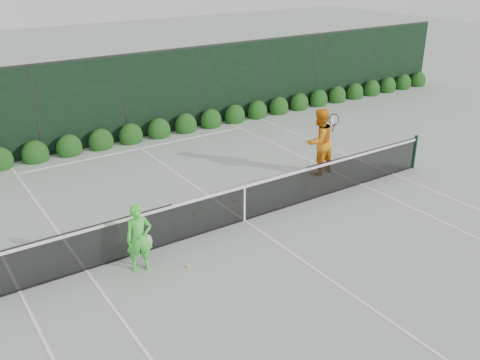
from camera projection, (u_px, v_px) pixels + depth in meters
ground at (244, 221)px, 13.56m from camera, size 80.00×80.00×0.00m
tennis_net at (244, 202)px, 13.33m from camera, size 12.90×0.10×1.07m
player_woman at (139, 238)px, 11.22m from camera, size 0.66×0.48×1.51m
player_man at (319, 142)px, 16.04m from camera, size 1.06×0.87×2.03m
court_lines at (244, 220)px, 13.55m from camera, size 11.03×23.83×0.01m
windscreen_fence at (319, 206)px, 10.88m from camera, size 32.00×21.07×3.06m
hedge_row at (131, 136)px, 18.91m from camera, size 31.66×0.65×0.94m
tennis_balls at (212, 220)px, 13.51m from camera, size 2.68×2.24×0.07m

